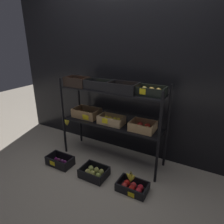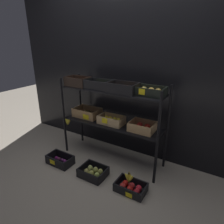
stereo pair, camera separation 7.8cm
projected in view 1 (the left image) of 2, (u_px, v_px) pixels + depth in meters
name	position (u px, v px, depth m)	size (l,w,h in m)	color
ground_plane	(112.00, 158.00, 2.85)	(10.00, 10.00, 0.00)	gray
storefront_wall	(125.00, 73.00, 2.75)	(3.80, 0.12, 2.34)	black
display_rack	(111.00, 105.00, 2.56)	(1.53, 0.41, 1.14)	black
crate_ground_plum	(60.00, 162.00, 2.68)	(0.36, 0.21, 0.13)	black
crate_ground_pear	(94.00, 173.00, 2.45)	(0.33, 0.26, 0.12)	black
crate_ground_apple_red	(133.00, 187.00, 2.22)	(0.35, 0.23, 0.10)	black
banana_bunch_loose	(131.00, 178.00, 2.19)	(0.12, 0.03, 0.14)	brown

